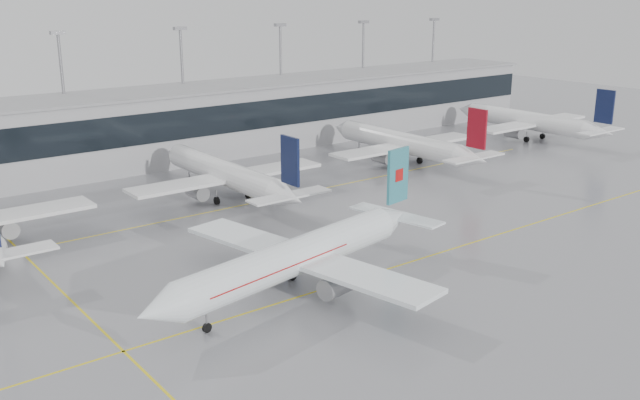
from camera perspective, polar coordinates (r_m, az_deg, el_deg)
ground at (r=77.87m, az=5.41°, el=-5.53°), size 320.00×320.00×0.00m
taxi_line_main at (r=77.87m, az=5.41°, el=-5.52°), size 120.00×0.25×0.01m
taxi_line_north at (r=100.57m, az=-6.26°, el=-0.42°), size 120.00×0.25×0.01m
taxi_line_cross at (r=76.09m, az=-19.83°, el=-7.03°), size 0.25×60.00×0.01m
terminal at (r=126.91m, az=-13.95°, el=5.53°), size 180.00×15.00×12.00m
terminal_glass at (r=119.86m, az=-12.52°, el=5.73°), size 180.00×0.20×5.00m
terminal_roof at (r=125.93m, az=-14.15°, el=8.30°), size 182.00×16.00×0.40m
light_masts at (r=131.27m, az=-15.26°, el=9.04°), size 156.40×1.00×22.60m
air_canada_jet at (r=70.89m, az=-1.46°, el=-4.40°), size 37.68×30.79×12.02m
parked_jet_c at (r=102.64m, az=-7.40°, el=2.04°), size 29.64×36.96×11.72m
parked_jet_d at (r=123.41m, az=6.79°, el=4.52°), size 29.64×36.96×11.72m
parked_jet_e at (r=149.58m, az=16.52°, el=6.06°), size 29.64×36.96×11.72m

